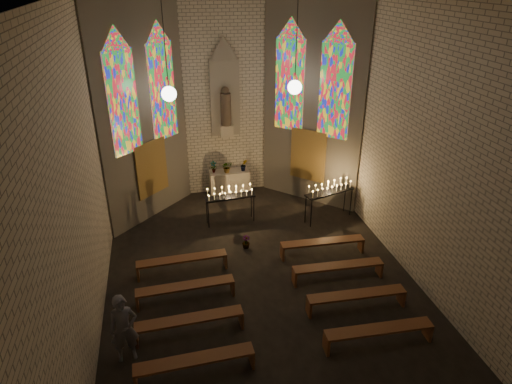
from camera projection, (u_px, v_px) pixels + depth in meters
floor at (264, 289)px, 11.84m from camera, size 12.00×12.00×0.00m
room at (238, 113)px, 13.15m from camera, size 8.22×12.43×7.00m
altar at (229, 184)px, 16.40m from camera, size 1.40×0.60×1.00m
flower_vase_left at (213, 167)px, 15.98m from camera, size 0.23×0.16×0.42m
flower_vase_center at (227, 167)px, 16.00m from camera, size 0.40×0.35×0.41m
flower_vase_right at (244, 165)px, 16.11m from camera, size 0.24×0.20×0.44m
aisle_flower_pot at (246, 242)px, 13.48m from camera, size 0.23×0.23×0.40m
votive_stand_left at (230, 194)px, 14.50m from camera, size 1.62×0.49×1.17m
votive_stand_right at (330, 189)px, 14.67m from camera, size 1.76×0.88×1.26m
pew_left_0 at (182, 261)px, 12.32m from camera, size 2.43×0.43×0.47m
pew_right_0 at (323, 243)px, 13.08m from camera, size 2.43×0.43×0.47m
pew_left_1 at (185, 288)px, 11.27m from camera, size 2.43×0.43×0.47m
pew_right_1 at (338, 268)px, 12.03m from camera, size 2.43×0.43×0.47m
pew_left_2 at (190, 321)px, 10.22m from camera, size 2.43×0.43×0.47m
pew_right_2 at (356, 296)px, 10.98m from camera, size 2.43×0.43×0.47m
pew_left_3 at (195, 362)px, 9.16m from camera, size 2.43×0.43×0.47m
pew_right_3 at (379, 331)px, 9.93m from camera, size 2.43×0.43×0.47m
visitor at (124, 329)px, 9.41m from camera, size 0.63×0.46×1.60m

